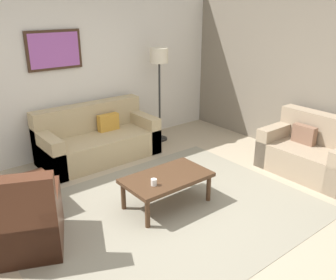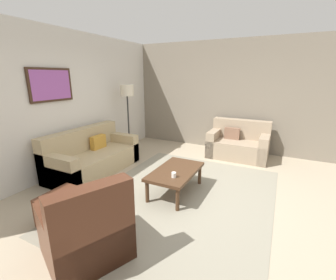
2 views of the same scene
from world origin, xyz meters
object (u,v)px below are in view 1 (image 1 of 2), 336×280
couch_loveseat (312,153)px  armchair_leather (21,225)px  couch_main (96,140)px  cup (154,182)px  framed_artwork (54,50)px  ottoman (30,196)px  coffee_table (167,180)px  lamp_standing (159,65)px

couch_loveseat → armchair_leather: size_ratio=1.30×
couch_main → cup: (-0.32, -2.05, 0.15)m
armchair_leather → framed_artwork: bearing=56.8°
armchair_leather → cup: (1.48, -0.31, 0.14)m
ottoman → framed_artwork: (1.07, 1.39, 1.56)m
coffee_table → lamp_standing: (1.38, 1.95, 1.05)m
couch_loveseat → cup: 2.67m
cup → couch_main: bearing=81.2°
couch_main → coffee_table: couch_main is taller
couch_main → armchair_leather: armchair_leather is taller
cup → lamp_standing: bearing=51.1°
couch_loveseat → cup: size_ratio=16.89×
lamp_standing → framed_artwork: size_ratio=1.96×
framed_artwork → cup: bearing=-88.3°
couch_main → couch_loveseat: 3.44m
couch_main → couch_loveseat: bearing=-48.1°
couch_loveseat → ottoman: size_ratio=2.45×
coffee_table → lamp_standing: 2.61m
coffee_table → framed_artwork: framed_artwork is taller
framed_artwork → armchair_leather: bearing=-123.2°
couch_main → lamp_standing: (1.33, -0.00, 1.11)m
couch_loveseat → lamp_standing: bearing=110.8°
ottoman → framed_artwork: framed_artwork is taller
armchair_leather → framed_artwork: size_ratio=1.21×
ottoman → lamp_standing: size_ratio=0.33×
couch_main → couch_loveseat: size_ratio=1.40×
armchair_leather → lamp_standing: bearing=29.0°
couch_main → ottoman: couch_main is taller
coffee_table → cup: cup is taller
couch_loveseat → lamp_standing: (-0.97, 2.56, 1.11)m
coffee_table → armchair_leather: bearing=173.0°
armchair_leather → cup: armchair_leather is taller
couch_loveseat → cup: couch_loveseat is taller
ottoman → lamp_standing: lamp_standing is taller
couch_main → ottoman: (-1.46, -0.98, -0.10)m
couch_loveseat → coffee_table: bearing=165.4°
couch_loveseat → ottoman: (-3.76, 1.58, -0.10)m
couch_main → couch_loveseat: (2.30, -2.56, 0.00)m
cup → ottoman: bearing=136.9°
couch_loveseat → ottoman: bearing=157.2°
ottoman → lamp_standing: 3.19m
armchair_leather → cup: bearing=-11.9°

